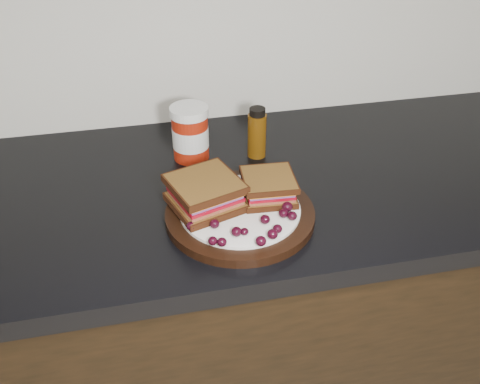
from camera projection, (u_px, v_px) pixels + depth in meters
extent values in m
cube|color=black|center=(186.00, 342.00, 1.35)|extent=(3.96, 0.58, 0.86)
cube|color=black|center=(173.00, 198.00, 1.10)|extent=(3.98, 0.60, 0.04)
cylinder|color=black|center=(240.00, 214.00, 1.00)|extent=(0.28, 0.28, 0.02)
ellipsoid|color=black|center=(191.00, 226.00, 0.94)|extent=(0.02, 0.02, 0.02)
ellipsoid|color=black|center=(215.00, 224.00, 0.94)|extent=(0.02, 0.02, 0.02)
ellipsoid|color=black|center=(213.00, 241.00, 0.90)|extent=(0.02, 0.02, 0.02)
ellipsoid|color=black|center=(222.00, 242.00, 0.90)|extent=(0.02, 0.02, 0.02)
ellipsoid|color=black|center=(236.00, 232.00, 0.92)|extent=(0.02, 0.02, 0.02)
ellipsoid|color=black|center=(245.00, 232.00, 0.93)|extent=(0.01, 0.01, 0.01)
ellipsoid|color=black|center=(261.00, 241.00, 0.90)|extent=(0.02, 0.02, 0.02)
ellipsoid|color=black|center=(272.00, 234.00, 0.92)|extent=(0.02, 0.02, 0.02)
ellipsoid|color=black|center=(278.00, 229.00, 0.93)|extent=(0.02, 0.02, 0.02)
ellipsoid|color=black|center=(265.00, 219.00, 0.95)|extent=(0.02, 0.02, 0.02)
ellipsoid|color=black|center=(292.00, 216.00, 0.96)|extent=(0.02, 0.02, 0.02)
ellipsoid|color=black|center=(284.00, 213.00, 0.97)|extent=(0.02, 0.02, 0.02)
ellipsoid|color=black|center=(287.00, 207.00, 0.98)|extent=(0.02, 0.02, 0.02)
ellipsoid|color=black|center=(283.00, 195.00, 1.01)|extent=(0.02, 0.02, 0.02)
ellipsoid|color=black|center=(279.00, 193.00, 1.02)|extent=(0.02, 0.02, 0.02)
ellipsoid|color=black|center=(260.00, 192.00, 1.02)|extent=(0.02, 0.02, 0.02)
ellipsoid|color=black|center=(210.00, 191.00, 1.03)|extent=(0.02, 0.02, 0.02)
ellipsoid|color=black|center=(206.00, 194.00, 1.02)|extent=(0.02, 0.02, 0.02)
ellipsoid|color=black|center=(191.00, 199.00, 1.00)|extent=(0.02, 0.02, 0.02)
ellipsoid|color=black|center=(199.00, 203.00, 0.99)|extent=(0.02, 0.02, 0.02)
ellipsoid|color=black|center=(209.00, 213.00, 0.97)|extent=(0.02, 0.02, 0.02)
ellipsoid|color=black|center=(208.00, 213.00, 0.97)|extent=(0.01, 0.01, 0.01)
ellipsoid|color=black|center=(214.00, 198.00, 1.00)|extent=(0.02, 0.02, 0.02)
ellipsoid|color=black|center=(199.00, 200.00, 1.00)|extent=(0.02, 0.02, 0.02)
ellipsoid|color=black|center=(198.00, 211.00, 0.97)|extent=(0.02, 0.02, 0.02)
cylinder|color=maroon|center=(190.00, 133.00, 1.16)|extent=(0.10, 0.10, 0.12)
cylinder|color=#4C2C07|center=(257.00, 132.00, 1.17)|extent=(0.04, 0.04, 0.11)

